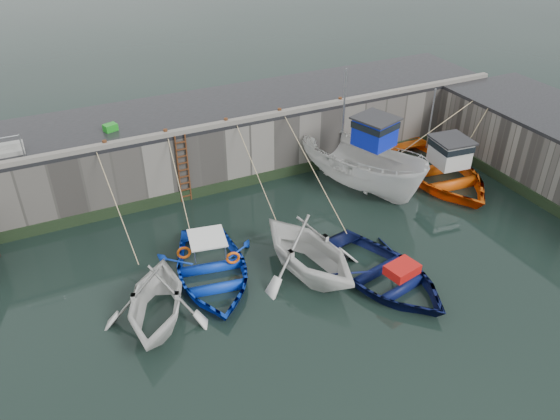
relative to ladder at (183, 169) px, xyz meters
name	(u,v)px	position (x,y,z in m)	size (l,w,h in m)	color
ground	(338,330)	(2.00, -9.91, -1.59)	(120.00, 120.00, 0.00)	black
quay_back	(207,140)	(2.00, 2.59, -0.09)	(30.00, 5.00, 3.00)	slate
road_back	(205,109)	(2.00, 2.59, 1.49)	(30.00, 5.00, 0.16)	black
kerb_back	(223,124)	(2.00, 0.24, 1.67)	(30.00, 0.30, 0.20)	slate
algae_back	(228,186)	(2.00, 0.05, -1.34)	(30.00, 0.08, 0.50)	black
algae_right	(544,203)	(13.96, -7.41, -1.34)	(0.08, 15.00, 0.50)	black
ladder	(183,169)	(0.00, 0.00, 0.00)	(0.51, 0.08, 3.20)	#3F1E0F
boat_near_white	(158,318)	(-3.13, -6.85, -1.59)	(3.72, 4.31, 2.27)	silver
boat_near_white_rope	(127,243)	(-3.13, -2.13, -1.59)	(0.04, 5.14, 3.10)	tan
boat_near_blue	(212,277)	(-0.79, -5.57, -1.59)	(3.88, 5.44, 1.13)	#0C35BD
boat_near_blue_rope	(180,221)	(-0.79, -1.49, -1.59)	(0.04, 4.09, 3.10)	tan
boat_near_blacktrim	(307,271)	(2.53, -6.79, -1.59)	(4.25, 4.93, 2.60)	silver
boat_near_blacktrim_rope	(257,210)	(2.53, -2.10, -1.59)	(0.04, 5.09, 3.10)	tan
boat_near_navy	(382,280)	(4.73, -8.45, -1.59)	(3.95, 5.53, 1.15)	#0A1243
boat_near_navy_rope	(310,208)	(4.73, -2.93, -1.59)	(0.04, 6.57, 3.10)	tan
boat_far_white	(361,165)	(7.70, -2.29, -0.46)	(4.70, 7.49, 5.71)	silver
boat_far_orange	(439,170)	(11.50, -3.28, -1.14)	(5.60, 7.35, 4.42)	#E4540C
fish_crate	(110,127)	(-2.49, 1.84, 1.72)	(0.54, 0.40, 0.29)	#1A8F1E
railing	(2,150)	(-6.75, 1.33, 1.77)	(1.60, 1.05, 1.00)	#A5A8AD
bollard_a	(105,144)	(-3.00, 0.34, 1.71)	(0.18, 0.18, 0.28)	#3F1E0F
bollard_b	(166,132)	(-0.50, 0.34, 1.71)	(0.18, 0.18, 0.28)	#3F1E0F
bollard_c	(226,121)	(2.20, 0.34, 1.71)	(0.18, 0.18, 0.28)	#3F1E0F
bollard_d	(280,111)	(4.80, 0.34, 1.71)	(0.18, 0.18, 0.28)	#3F1E0F
bollard_e	(340,100)	(8.00, 0.34, 1.71)	(0.18, 0.18, 0.28)	#3F1E0F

